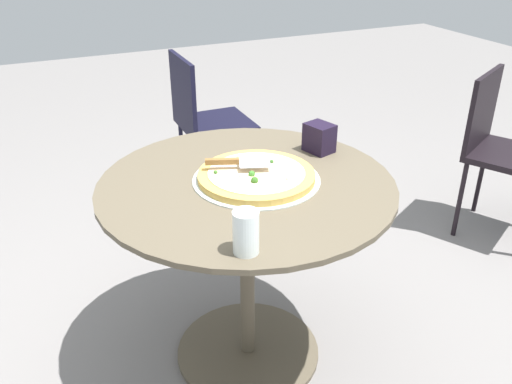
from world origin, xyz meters
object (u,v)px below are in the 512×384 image
at_px(drinking_cup, 246,232).
at_px(napkin_dispenser, 319,138).
at_px(patio_chair_near, 203,116).
at_px(patio_table, 247,233).
at_px(pizza_on_tray, 256,176).
at_px(pizza_server, 238,162).
at_px(patio_chair_far, 499,143).

bearing_deg(drinking_cup, napkin_dispenser, -135.71).
height_order(drinking_cup, patio_chair_near, drinking_cup).
relative_size(patio_table, pizza_on_tray, 2.32).
bearing_deg(drinking_cup, pizza_server, -110.00).
height_order(patio_table, drinking_cup, drinking_cup).
distance_m(napkin_dispenser, patio_chair_far, 1.21).
relative_size(pizza_server, napkin_dispenser, 2.07).
distance_m(pizza_on_tray, patio_chair_far, 1.51).
xyz_separation_m(patio_chair_near, patio_chair_far, (-1.19, 0.97, 0.00)).
distance_m(drinking_cup, patio_chair_far, 1.82).
bearing_deg(pizza_server, patio_chair_near, -104.04).
xyz_separation_m(pizza_server, napkin_dispenser, (-0.35, -0.07, 0.00)).
bearing_deg(drinking_cup, patio_chair_far, -157.40).
relative_size(patio_table, patio_chair_far, 1.17).
relative_size(napkin_dispenser, patio_chair_near, 0.13).
distance_m(patio_table, patio_chair_near, 1.33).
height_order(pizza_server, drinking_cup, drinking_cup).
height_order(pizza_on_tray, patio_chair_far, patio_chair_far).
bearing_deg(pizza_server, patio_table, 100.66).
height_order(pizza_server, patio_chair_far, patio_chair_far).
distance_m(drinking_cup, napkin_dispenser, 0.69).
bearing_deg(pizza_on_tray, patio_chair_near, -101.68).
distance_m(pizza_on_tray, pizza_server, 0.07).
distance_m(pizza_server, drinking_cup, 0.44).
xyz_separation_m(patio_table, patio_chair_near, (-0.30, -1.29, -0.05)).
relative_size(drinking_cup, napkin_dispenser, 1.13).
bearing_deg(drinking_cup, pizza_on_tray, -117.94).
height_order(patio_table, pizza_on_tray, pizza_on_tray).
distance_m(patio_table, drinking_cup, 0.47).
bearing_deg(patio_table, patio_chair_far, -167.79).
relative_size(pizza_on_tray, napkin_dispenser, 4.01).
distance_m(patio_table, patio_chair_far, 1.53).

